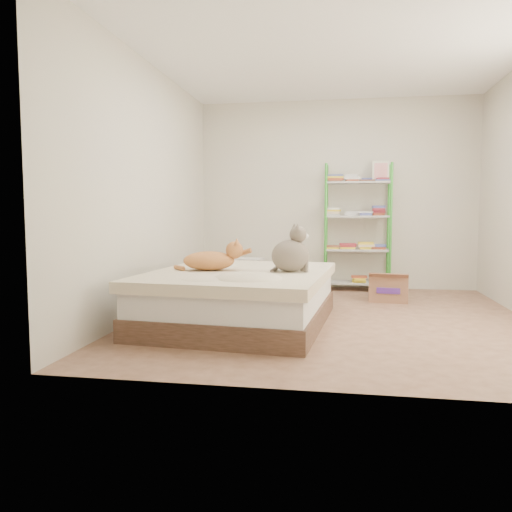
% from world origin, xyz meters
% --- Properties ---
extents(room, '(3.81, 4.21, 2.61)m').
position_xyz_m(room, '(0.00, 0.00, 1.30)').
color(room, '#A37C65').
rests_on(room, ground).
extents(bed, '(1.75, 2.11, 0.50)m').
position_xyz_m(bed, '(-0.85, -0.40, 0.25)').
color(bed, brown).
rests_on(bed, ground).
extents(orange_cat, '(0.62, 0.41, 0.23)m').
position_xyz_m(orange_cat, '(-1.15, -0.43, 0.62)').
color(orange_cat, '#DD834C').
rests_on(orange_cat, bed).
extents(grey_cat, '(0.47, 0.44, 0.43)m').
position_xyz_m(grey_cat, '(-0.38, -0.42, 0.72)').
color(grey_cat, gray).
rests_on(grey_cat, bed).
extents(shelf_unit, '(0.88, 0.36, 1.74)m').
position_xyz_m(shelf_unit, '(0.31, 1.88, 0.90)').
color(shelf_unit, green).
rests_on(shelf_unit, ground).
extents(cardboard_box, '(0.49, 0.48, 0.36)m').
position_xyz_m(cardboard_box, '(0.66, 1.08, 0.16)').
color(cardboard_box, '#8F6349').
rests_on(cardboard_box, ground).
extents(white_bin, '(0.40, 0.36, 0.42)m').
position_xyz_m(white_bin, '(-1.17, 1.80, 0.21)').
color(white_bin, white).
rests_on(white_bin, ground).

